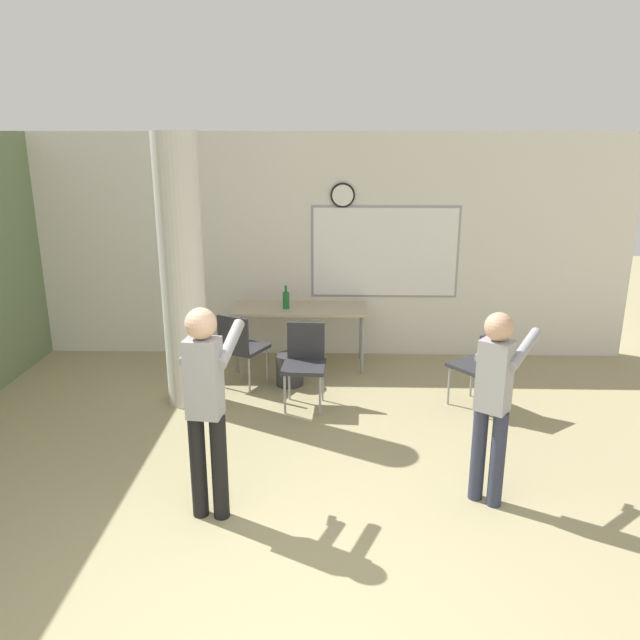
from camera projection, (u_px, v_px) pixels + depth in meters
wall_back at (312, 247)px, 7.85m from camera, size 8.00×0.15×2.80m
support_pillar at (182, 274)px, 6.34m from camera, size 0.44×0.44×2.80m
folding_table at (300, 312)px, 7.56m from camera, size 1.63×0.66×0.75m
bottle_on_table at (286, 300)px, 7.47m from camera, size 0.08×0.08×0.28m
waste_bin at (290, 370)px, 7.13m from camera, size 0.31×0.31×0.36m
chair_table_left at (240, 345)px, 6.95m from camera, size 0.59×0.59×0.87m
chair_table_front at (305, 359)px, 6.51m from camera, size 0.46×0.46×0.87m
chair_mid_room at (481, 362)px, 6.41m from camera, size 0.62×0.62×0.87m
person_playing_side at (494, 393)px, 4.65m from camera, size 0.56×0.63×1.54m
person_playing_front at (206, 397)px, 4.46m from camera, size 0.41×0.66×1.63m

